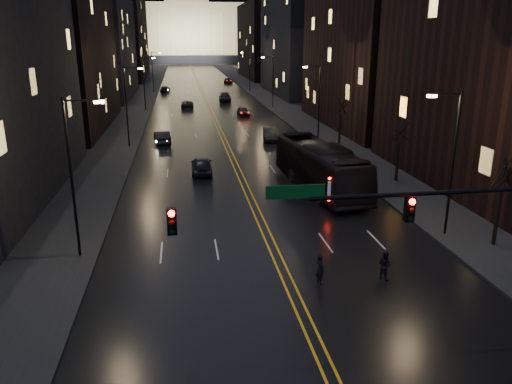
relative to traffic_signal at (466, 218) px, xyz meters
name	(u,v)px	position (x,y,z in m)	size (l,w,h in m)	color
ground	(316,343)	(-5.91, 0.00, -5.10)	(900.00, 900.00, 0.00)	black
road	(198,81)	(-5.91, 130.00, -5.09)	(20.00, 320.00, 0.02)	black
sidewalk_left	(148,82)	(-19.91, 130.00, -5.02)	(8.00, 320.00, 0.16)	black
sidewalk_right	(246,80)	(8.09, 130.00, -5.02)	(8.00, 320.00, 0.16)	black
center_line	(198,81)	(-5.91, 130.00, -5.08)	(0.62, 320.00, 0.01)	orange
building_left_mid	(52,21)	(-26.91, 54.00, 8.90)	(12.00, 30.00, 28.00)	black
building_left_far	(99,48)	(-26.91, 92.00, 4.90)	(12.00, 34.00, 20.00)	black
building_left_dist	(123,38)	(-26.91, 140.00, 6.90)	(12.00, 40.00, 24.00)	black
building_right_mid	(301,32)	(15.09, 92.00, 7.90)	(12.00, 34.00, 26.00)	black
building_right_dist	(264,41)	(15.09, 140.00, 5.90)	(12.00, 40.00, 22.00)	black
capitol	(188,27)	(-5.91, 250.00, 12.05)	(90.00, 50.00, 58.50)	black
traffic_signal	(466,218)	(0.00, 0.00, 0.00)	(17.29, 0.45, 7.00)	black
streetlamp_right_near	(451,157)	(4.91, 10.00, -0.02)	(2.13, 0.25, 9.00)	black
streetlamp_left_near	(74,170)	(-16.72, 10.00, -0.02)	(2.13, 0.25, 9.00)	black
streetlamp_right_mid	(318,99)	(4.91, 40.00, -0.02)	(2.13, 0.25, 9.00)	black
streetlamp_left_mid	(128,102)	(-16.72, 40.00, -0.02)	(2.13, 0.25, 9.00)	black
streetlamp_right_far	(272,79)	(4.91, 70.00, -0.02)	(2.13, 0.25, 9.00)	black
streetlamp_left_far	(145,80)	(-16.72, 70.00, -0.02)	(2.13, 0.25, 9.00)	black
streetlamp_right_dist	(249,69)	(4.91, 100.00, -0.02)	(2.13, 0.25, 9.00)	black
streetlamp_left_dist	(153,70)	(-16.72, 100.00, -0.02)	(2.13, 0.25, 9.00)	black
tree_right_near	(504,173)	(7.09, 8.00, -0.58)	(2.40, 2.40, 6.65)	black
tree_right_mid	(400,130)	(7.09, 22.00, -0.58)	(2.40, 2.40, 6.65)	black
tree_right_far	(341,106)	(7.09, 38.00, -0.58)	(2.40, 2.40, 6.65)	black
bus	(320,167)	(0.03, 21.03, -3.21)	(3.18, 13.61, 3.79)	black
oncoming_car_a	(202,165)	(-9.28, 27.49, -4.31)	(1.86, 4.63, 1.58)	black
oncoming_car_b	(162,137)	(-13.26, 41.54, -4.34)	(1.63, 4.66, 1.54)	black
oncoming_car_c	(187,104)	(-9.80, 72.90, -4.45)	(2.16, 4.67, 1.30)	black
oncoming_car_d	(165,89)	(-14.40, 100.82, -4.41)	(1.96, 4.81, 1.40)	black
receding_car_a	(270,134)	(-0.41, 41.65, -4.32)	(1.65, 4.74, 1.56)	black
receding_car_b	(243,111)	(-1.13, 62.16, -4.41)	(1.65, 4.09, 1.39)	black
receding_car_c	(225,98)	(-2.42, 80.80, -4.30)	(2.26, 5.56, 1.61)	black
receding_car_d	(228,80)	(2.24, 122.86, -4.38)	(2.39, 5.18, 1.44)	black
pedestrian_a	(320,269)	(-4.37, 5.00, -4.30)	(0.58, 0.38, 1.60)	black
pedestrian_b	(384,265)	(-0.97, 5.00, -4.33)	(0.76, 0.41, 1.55)	black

